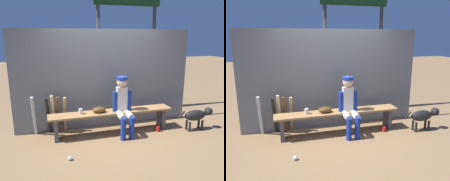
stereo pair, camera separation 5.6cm
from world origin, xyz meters
The scene contains 15 objects.
ground_plane centered at (0.00, 0.00, 0.00)m, with size 30.00×30.00×0.00m, color olive.
chainlink_fence centered at (0.00, 0.45, 1.09)m, with size 4.02×0.03×2.19m, color slate.
dugout_bench centered at (0.00, 0.00, 0.39)m, with size 2.64×0.36×0.50m.
player_seated centered at (0.21, -0.11, 0.67)m, with size 0.41×0.55×1.23m.
baseball_glove centered at (-0.28, 0.00, 0.56)m, with size 0.28×0.20×0.12m, color #593819.
bat_wood_tan centered at (-0.95, 0.36, 0.40)m, with size 0.06×0.06×0.81m, color tan.
bat_wood_dark centered at (-1.09, 0.34, 0.41)m, with size 0.06×0.06×0.81m, color brown.
bat_wood_natural centered at (-1.19, 0.33, 0.43)m, with size 0.06×0.06×0.87m, color tan.
bat_aluminum_black centered at (-1.30, 0.33, 0.41)m, with size 0.06×0.06×0.81m, color black.
bat_aluminum_silver centered at (-1.58, 0.32, 0.44)m, with size 0.06×0.06×0.89m, color #B7B7BC.
baseball centered at (-0.99, -0.85, 0.04)m, with size 0.07×0.07×0.07m, color white.
cup_on_ground centered at (0.99, -0.20, 0.06)m, with size 0.08×0.08×0.11m, color red.
cup_on_bench centered at (-0.66, 0.02, 0.55)m, with size 0.08×0.08×0.11m, color silver.
scoreboard centered at (0.86, 1.37, 2.79)m, with size 2.05×0.27×4.00m.
dog centered at (1.87, -0.35, 0.34)m, with size 0.84×0.20×0.49m.
Camera 2 is at (-1.21, -4.32, 2.05)m, focal length 35.91 mm.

